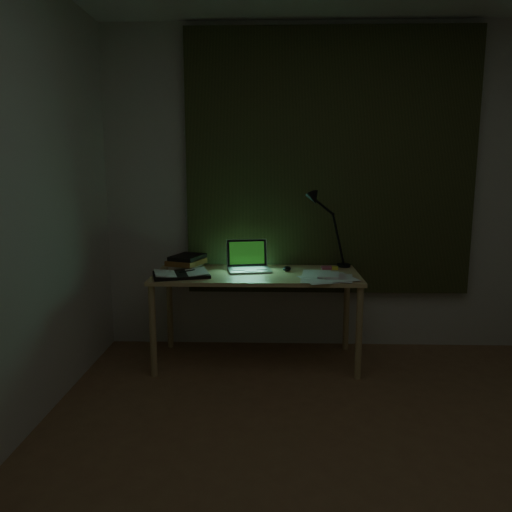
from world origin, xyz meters
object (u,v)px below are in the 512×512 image
(desk, at_px, (257,318))
(book_stack, at_px, (186,261))
(open_textbook, at_px, (181,274))
(loose_papers, at_px, (321,275))
(desk_lamp, at_px, (345,231))
(laptop, at_px, (249,256))

(desk, xyz_separation_m, book_stack, (-0.54, 0.17, 0.39))
(desk, xyz_separation_m, open_textbook, (-0.53, -0.12, 0.35))
(loose_papers, bearing_deg, desk, 168.66)
(loose_papers, distance_m, desk_lamp, 0.49)
(desk, xyz_separation_m, laptop, (-0.05, 0.07, 0.45))
(laptop, relative_size, open_textbook, 0.91)
(desk, bearing_deg, loose_papers, -11.34)
(desk, bearing_deg, open_textbook, -166.82)
(book_stack, xyz_separation_m, loose_papers, (1.00, -0.26, -0.04))
(book_stack, height_order, desk_lamp, desk_lamp)
(desk_lamp, bearing_deg, laptop, -176.76)
(open_textbook, bearing_deg, laptop, 5.76)
(desk_lamp, bearing_deg, book_stack, 172.76)
(laptop, xyz_separation_m, book_stack, (-0.48, 0.10, -0.06))
(desk_lamp, bearing_deg, desk, -170.39)
(open_textbook, xyz_separation_m, book_stack, (-0.01, 0.29, 0.04))
(laptop, distance_m, desk_lamp, 0.76)
(book_stack, bearing_deg, open_textbook, -87.78)
(desk, xyz_separation_m, desk_lamp, (0.66, 0.26, 0.62))
(desk, bearing_deg, desk_lamp, 21.25)
(open_textbook, relative_size, book_stack, 1.45)
(loose_papers, relative_size, desk_lamp, 0.62)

